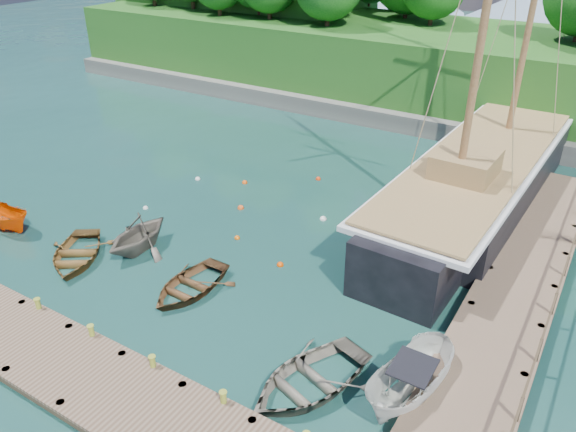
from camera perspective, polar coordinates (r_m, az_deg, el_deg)
name	(u,v)px	position (r m, az deg, el deg)	size (l,w,h in m)	color
ground	(204,287)	(24.48, -8.51, -7.12)	(160.00, 160.00, 0.00)	#13352E
dock_near	(123,396)	(19.68, -16.41, -17.18)	(20.00, 3.20, 1.10)	brown
dock_east	(521,280)	(25.84, 22.58, -5.99)	(3.20, 24.00, 1.10)	brown
bollard_0	(42,320)	(24.44, -23.69, -9.67)	(0.26, 0.26, 0.45)	olive
bollard_1	(95,348)	(22.41, -19.02, -12.54)	(0.26, 0.26, 0.45)	olive
bollard_2	(155,379)	(20.61, -13.34, -15.83)	(0.26, 0.26, 0.45)	olive
bollard_3	(225,415)	(19.12, -6.45, -19.49)	(0.26, 0.26, 0.45)	olive
rowboat_0	(77,260)	(27.73, -20.64, -4.16)	(3.00, 4.20, 0.87)	brown
rowboat_1	(140,249)	(27.66, -14.82, -3.25)	(3.16, 3.66, 1.93)	#5E564C
rowboat_2	(190,291)	(24.34, -9.92, -7.48)	(2.87, 4.01, 0.83)	#50331B
rowboat_3	(309,387)	(19.85, 2.12, -16.98)	(3.38, 4.74, 0.98)	#605B4F
motorboat_orange	(6,228)	(31.85, -26.71, -1.09)	(1.38, 3.67, 1.42)	#DB4900
cabin_boat_white	(408,399)	(19.88, 12.13, -17.71)	(1.68, 4.47, 1.73)	silver
schooner	(481,180)	(32.35, 19.01, 3.46)	(6.45, 29.95, 22.38)	black
mooring_buoy_0	(146,209)	(31.26, -14.27, 0.74)	(0.28, 0.28, 0.28)	silver
mooring_buoy_1	(241,208)	(30.41, -4.83, 0.76)	(0.35, 0.35, 0.35)	#D74B15
mooring_buoy_2	(237,238)	(27.68, -5.19, -2.29)	(0.28, 0.28, 0.28)	orange
mooring_buoy_3	(323,220)	(29.28, 3.59, -0.36)	(0.35, 0.35, 0.35)	white
mooring_buoy_4	(245,183)	(33.27, -4.42, 3.35)	(0.32, 0.32, 0.32)	#DF4A0B
mooring_buoy_5	(318,179)	(33.67, 3.09, 3.72)	(0.30, 0.30, 0.30)	red
mooring_buoy_6	(198,180)	(34.05, -9.15, 3.68)	(0.31, 0.31, 0.31)	silver
mooring_buoy_7	(280,265)	(25.56, -0.80, -5.04)	(0.31, 0.31, 0.31)	#E24200
headland	(309,18)	(53.80, 2.19, 19.43)	(51.00, 19.31, 12.90)	#474744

